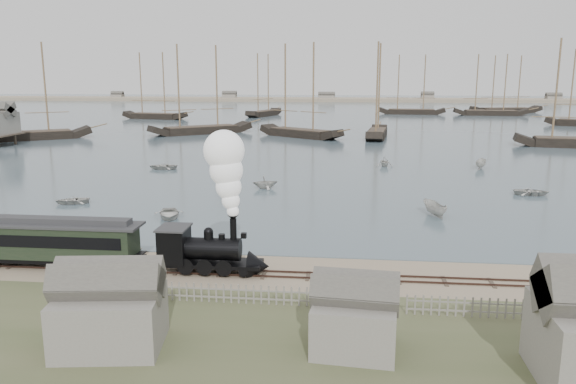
# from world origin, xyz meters

# --- Properties ---
(ground) EXTENTS (600.00, 600.00, 0.00)m
(ground) POSITION_xyz_m (0.00, 0.00, 0.00)
(ground) COLOR tan
(ground) RESTS_ON ground
(harbor_water) EXTENTS (600.00, 336.00, 0.06)m
(harbor_water) POSITION_xyz_m (0.00, 170.00, 0.03)
(harbor_water) COLOR #445661
(harbor_water) RESTS_ON ground
(rail_track) EXTENTS (120.00, 1.80, 0.16)m
(rail_track) POSITION_xyz_m (0.00, -2.00, 0.04)
(rail_track) COLOR #3C2821
(rail_track) RESTS_ON ground
(picket_fence_west) EXTENTS (19.00, 0.10, 1.20)m
(picket_fence_west) POSITION_xyz_m (-6.50, -7.00, 0.00)
(picket_fence_west) COLOR gray
(picket_fence_west) RESTS_ON ground
(picket_fence_east) EXTENTS (15.00, 0.10, 1.20)m
(picket_fence_east) POSITION_xyz_m (12.50, -7.50, 0.00)
(picket_fence_east) COLOR gray
(picket_fence_east) RESTS_ON ground
(shed_left) EXTENTS (5.00, 4.00, 4.10)m
(shed_left) POSITION_xyz_m (-10.00, -13.00, 0.00)
(shed_left) COLOR gray
(shed_left) RESTS_ON ground
(shed_mid) EXTENTS (4.00, 3.50, 3.60)m
(shed_mid) POSITION_xyz_m (2.00, -12.00, 0.00)
(shed_mid) COLOR gray
(shed_mid) RESTS_ON ground
(far_spit) EXTENTS (500.00, 20.00, 1.80)m
(far_spit) POSITION_xyz_m (0.00, 250.00, 0.00)
(far_spit) COLOR tan
(far_spit) RESTS_ON ground
(locomotive) EXTENTS (7.55, 2.82, 9.41)m
(locomotive) POSITION_xyz_m (-6.79, -2.00, 4.34)
(locomotive) COLOR black
(locomotive) RESTS_ON ground
(passenger_coach) EXTENTS (12.78, 2.46, 3.10)m
(passenger_coach) POSITION_xyz_m (-18.96, -2.00, 1.98)
(passenger_coach) COLOR black
(passenger_coach) RESTS_ON ground
(beached_dinghy) EXTENTS (3.00, 4.12, 0.84)m
(beached_dinghy) POSITION_xyz_m (-15.78, 1.22, 0.42)
(beached_dinghy) COLOR #BAB9B1
(beached_dinghy) RESTS_ON ground
(rowboat_0) EXTENTS (4.61, 3.90, 0.81)m
(rowboat_0) POSITION_xyz_m (-15.18, 12.10, 0.47)
(rowboat_0) COLOR #BAB9B1
(rowboat_0) RESTS_ON harbor_water
(rowboat_1) EXTENTS (3.37, 3.62, 1.56)m
(rowboat_1) POSITION_xyz_m (-8.21, 26.86, 0.84)
(rowboat_1) COLOR #BAB9B1
(rowboat_1) RESTS_ON harbor_water
(rowboat_2) EXTENTS (3.82, 2.56, 1.38)m
(rowboat_2) POSITION_xyz_m (9.81, 15.53, 0.75)
(rowboat_2) COLOR #BAB9B1
(rowboat_2) RESTS_ON harbor_water
(rowboat_3) EXTENTS (3.06, 4.02, 0.78)m
(rowboat_3) POSITION_xyz_m (22.06, 26.41, 0.45)
(rowboat_3) COLOR #BAB9B1
(rowboat_3) RESTS_ON harbor_water
(rowboat_5) EXTENTS (3.67, 2.44, 1.33)m
(rowboat_5) POSITION_xyz_m (20.47, 44.46, 0.72)
(rowboat_5) COLOR #BAB9B1
(rowboat_5) RESTS_ON harbor_water
(rowboat_6) EXTENTS (3.10, 4.17, 0.83)m
(rowboat_6) POSITION_xyz_m (-24.83, 39.11, 0.47)
(rowboat_6) COLOR #BAB9B1
(rowboat_6) RESTS_ON harbor_water
(rowboat_7) EXTENTS (3.20, 2.91, 1.46)m
(rowboat_7) POSITION_xyz_m (6.85, 44.90, 0.79)
(rowboat_7) COLOR #BAB9B1
(rowboat_7) RESTS_ON harbor_water
(rowboat_8) EXTENTS (3.59, 4.12, 0.71)m
(rowboat_8) POSITION_xyz_m (-27.13, 16.81, 0.42)
(rowboat_8) COLOR #BAB9B1
(rowboat_8) RESTS_ON harbor_water
(schooner_0) EXTENTS (24.39, 19.28, 20.00)m
(schooner_0) POSITION_xyz_m (-64.96, 71.85, 10.06)
(schooner_0) COLOR black
(schooner_0) RESTS_ON harbor_water
(schooner_1) EXTENTS (22.39, 18.68, 20.00)m
(schooner_1) POSITION_xyz_m (-32.08, 87.85, 10.06)
(schooner_1) COLOR black
(schooner_1) RESTS_ON harbor_water
(schooner_2) EXTENTS (19.55, 16.09, 20.00)m
(schooner_2) POSITION_xyz_m (-8.92, 83.17, 10.06)
(schooner_2) COLOR black
(schooner_2) RESTS_ON harbor_water
(schooner_3) EXTENTS (6.08, 18.03, 20.00)m
(schooner_3) POSITION_xyz_m (7.51, 83.35, 10.06)
(schooner_3) COLOR black
(schooner_3) RESTS_ON harbor_water
(schooner_6) EXTENTS (21.06, 8.89, 20.00)m
(schooner_6) POSITION_xyz_m (-57.42, 129.03, 10.06)
(schooner_6) COLOR black
(schooner_6) RESTS_ON harbor_water
(schooner_7) EXTENTS (10.19, 19.05, 20.00)m
(schooner_7) POSITION_xyz_m (-26.12, 144.50, 10.06)
(schooner_7) COLOR black
(schooner_7) RESTS_ON harbor_water
(schooner_8) EXTENTS (22.65, 6.92, 20.00)m
(schooner_8) POSITION_xyz_m (22.61, 158.26, 10.06)
(schooner_8) COLOR black
(schooner_8) RESTS_ON harbor_water
(schooner_9) EXTENTS (26.30, 12.66, 20.00)m
(schooner_9) POSITION_xyz_m (56.81, 170.10, 10.06)
(schooner_9) COLOR black
(schooner_9) RESTS_ON harbor_water
(schooner_10) EXTENTS (23.62, 6.21, 20.00)m
(schooner_10) POSITION_xyz_m (48.05, 155.48, 10.06)
(schooner_10) COLOR black
(schooner_10) RESTS_ON harbor_water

